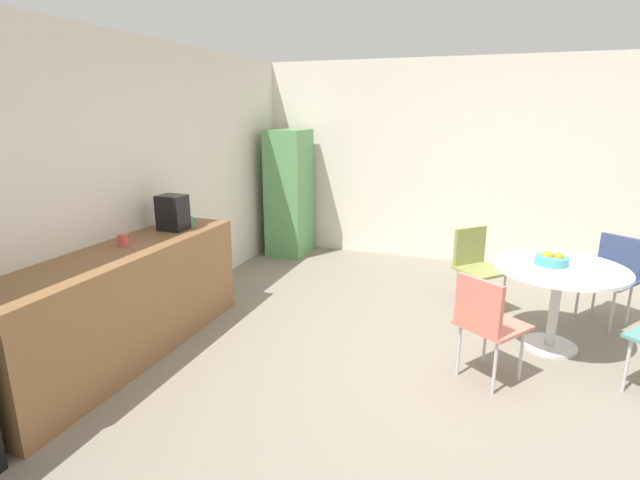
{
  "coord_description": "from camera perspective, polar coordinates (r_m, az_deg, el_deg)",
  "views": [
    {
      "loc": [
        -3.45,
        -0.05,
        1.96
      ],
      "look_at": [
        0.05,
        1.2,
        0.95
      ],
      "focal_mm": 26.85,
      "sensor_mm": 36.0,
      "label": 1
    }
  ],
  "objects": [
    {
      "name": "wall_back",
      "position": [
        4.65,
        -21.69,
        5.99
      ],
      "size": [
        6.0,
        0.1,
        2.6
      ],
      "primitive_type": "cube",
      "color": "silver",
      "rests_on": "ground_plane"
    },
    {
      "name": "chair_coral",
      "position": [
        3.68,
        19.09,
        -8.69
      ],
      "size": [
        0.59,
        0.59,
        0.83
      ],
      "color": "silver",
      "rests_on": "ground_plane"
    },
    {
      "name": "coffee_maker",
      "position": [
        4.56,
        -17.15,
        3.15
      ],
      "size": [
        0.2,
        0.24,
        0.32
      ],
      "primitive_type": "cube",
      "color": "black",
      "rests_on": "counter_block"
    },
    {
      "name": "mug_green",
      "position": [
        4.17,
        -22.42,
        0.01
      ],
      "size": [
        0.13,
        0.08,
        0.09
      ],
      "color": "#D84C4C",
      "rests_on": "counter_block"
    },
    {
      "name": "wall_side_right",
      "position": [
        6.48,
        19.38,
        8.53
      ],
      "size": [
        0.1,
        6.0,
        2.6
      ],
      "primitive_type": "cube",
      "color": "silver",
      "rests_on": "ground_plane"
    },
    {
      "name": "mug_white",
      "position": [
        4.64,
        -15.27,
        2.08
      ],
      "size": [
        0.13,
        0.08,
        0.09
      ],
      "color": "#338C59",
      "rests_on": "counter_block"
    },
    {
      "name": "chair_olive",
      "position": [
        5.02,
        18.03,
        -2.19
      ],
      "size": [
        0.59,
        0.59,
        0.83
      ],
      "color": "silver",
      "rests_on": "ground_plane"
    },
    {
      "name": "locker_cabinet",
      "position": [
        6.63,
        -3.7,
        5.6
      ],
      "size": [
        0.6,
        0.5,
        1.71
      ],
      "primitive_type": "cube",
      "color": "#599959",
      "rests_on": "ground_plane"
    },
    {
      "name": "fruit_bowl",
      "position": [
        4.37,
        25.9,
        -2.09
      ],
      "size": [
        0.26,
        0.26,
        0.11
      ],
      "color": "teal",
      "rests_on": "round_table"
    },
    {
      "name": "counter_block",
      "position": [
        4.2,
        -22.34,
        -7.06
      ],
      "size": [
        2.43,
        0.6,
        0.9
      ],
      "primitive_type": "cube",
      "color": "brown",
      "rests_on": "ground_plane"
    },
    {
      "name": "chair_navy",
      "position": [
        5.24,
        31.56,
        -3.02
      ],
      "size": [
        0.59,
        0.59,
        0.83
      ],
      "color": "silver",
      "rests_on": "ground_plane"
    },
    {
      "name": "round_table",
      "position": [
        4.41,
        26.47,
        -4.58
      ],
      "size": [
        1.04,
        1.04,
        0.73
      ],
      "color": "silver",
      "rests_on": "ground_plane"
    },
    {
      "name": "ground_plane",
      "position": [
        3.97,
        16.94,
        -15.13
      ],
      "size": [
        6.0,
        6.0,
        0.0
      ],
      "primitive_type": "plane",
      "color": "gray"
    }
  ]
}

